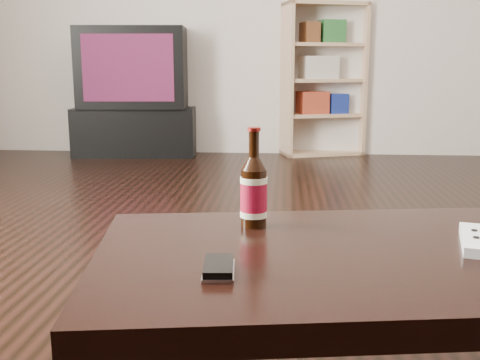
# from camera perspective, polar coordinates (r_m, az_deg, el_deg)

# --- Properties ---
(floor) EXTENTS (5.00, 6.00, 0.01)m
(floor) POSITION_cam_1_polar(r_m,az_deg,el_deg) (1.92, -0.07, -11.09)
(floor) COLOR black
(floor) RESTS_ON ground
(tv_stand) EXTENTS (1.03, 0.58, 0.40)m
(tv_stand) POSITION_cam_1_polar(r_m,az_deg,el_deg) (4.81, -10.48, 4.93)
(tv_stand) COLOR black
(tv_stand) RESTS_ON floor
(tv) EXTENTS (0.90, 0.61, 0.65)m
(tv) POSITION_cam_1_polar(r_m,az_deg,el_deg) (4.78, -10.72, 11.14)
(tv) COLOR black
(tv) RESTS_ON tv_stand
(bookshelf) EXTENTS (0.73, 0.50, 1.23)m
(bookshelf) POSITION_cam_1_polar(r_m,az_deg,el_deg) (4.78, 8.22, 10.31)
(bookshelf) COLOR tan
(bookshelf) RESTS_ON floor
(coffee_table) EXTENTS (1.11, 0.75, 0.39)m
(coffee_table) POSITION_cam_1_polar(r_m,az_deg,el_deg) (1.12, 12.63, -9.42)
(coffee_table) COLOR black
(coffee_table) RESTS_ON floor
(beer_bottle) EXTENTS (0.07, 0.07, 0.22)m
(beer_bottle) POSITION_cam_1_polar(r_m,az_deg,el_deg) (1.22, 1.41, -1.22)
(beer_bottle) COLOR black
(beer_bottle) RESTS_ON coffee_table
(phone) EXTENTS (0.06, 0.11, 0.02)m
(phone) POSITION_cam_1_polar(r_m,az_deg,el_deg) (0.96, -2.19, -8.91)
(phone) COLOR #AAA9AC
(phone) RESTS_ON coffee_table
(remote) EXTENTS (0.09, 0.19, 0.02)m
(remote) POSITION_cam_1_polar(r_m,az_deg,el_deg) (1.20, 22.76, -5.64)
(remote) COLOR white
(remote) RESTS_ON coffee_table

